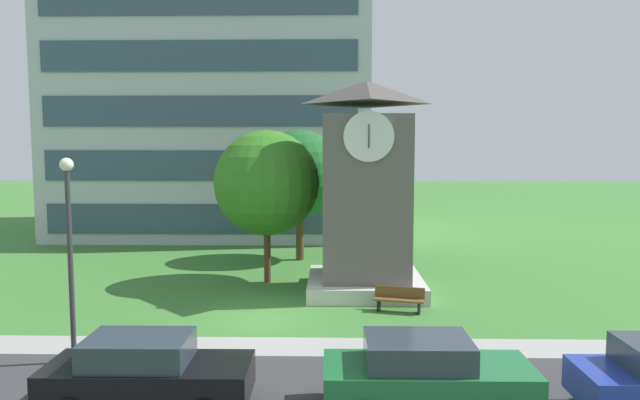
{
  "coord_description": "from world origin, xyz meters",
  "views": [
    {
      "loc": [
        2.4,
        -19.43,
        5.91
      ],
      "look_at": [
        1.87,
        4.76,
        3.67
      ],
      "focal_mm": 32.31,
      "sensor_mm": 36.0,
      "label": 1
    }
  ],
  "objects_px": {
    "street_lamp": "(69,236)",
    "parked_car_black": "(147,373)",
    "clock_tower": "(366,200)",
    "tree_streetside": "(300,174)",
    "parked_car_green": "(425,374)",
    "tree_near_tower": "(267,183)",
    "park_bench": "(399,299)"
  },
  "relations": [
    {
      "from": "park_bench",
      "to": "parked_car_black",
      "type": "height_order",
      "value": "parked_car_black"
    },
    {
      "from": "park_bench",
      "to": "tree_near_tower",
      "type": "bearing_deg",
      "value": 140.15
    },
    {
      "from": "park_bench",
      "to": "tree_near_tower",
      "type": "xyz_separation_m",
      "value": [
        -5.23,
        4.37,
        3.9
      ]
    },
    {
      "from": "park_bench",
      "to": "street_lamp",
      "type": "relative_size",
      "value": 0.33
    },
    {
      "from": "street_lamp",
      "to": "tree_streetside",
      "type": "bearing_deg",
      "value": 69.68
    },
    {
      "from": "street_lamp",
      "to": "parked_car_green",
      "type": "height_order",
      "value": "street_lamp"
    },
    {
      "from": "street_lamp",
      "to": "park_bench",
      "type": "bearing_deg",
      "value": 28.25
    },
    {
      "from": "clock_tower",
      "to": "tree_streetside",
      "type": "distance_m",
      "value": 7.26
    },
    {
      "from": "clock_tower",
      "to": "tree_near_tower",
      "type": "height_order",
      "value": "clock_tower"
    },
    {
      "from": "street_lamp",
      "to": "tree_streetside",
      "type": "distance_m",
      "value": 15.55
    },
    {
      "from": "tree_near_tower",
      "to": "parked_car_black",
      "type": "bearing_deg",
      "value": -96.19
    },
    {
      "from": "parked_car_green",
      "to": "tree_near_tower",
      "type": "bearing_deg",
      "value": 111.94
    },
    {
      "from": "tree_streetside",
      "to": "parked_car_green",
      "type": "xyz_separation_m",
      "value": [
        3.78,
        -17.28,
        -3.66
      ]
    },
    {
      "from": "clock_tower",
      "to": "tree_near_tower",
      "type": "xyz_separation_m",
      "value": [
        -4.18,
        1.46,
        0.61
      ]
    },
    {
      "from": "street_lamp",
      "to": "tree_near_tower",
      "type": "bearing_deg",
      "value": 65.79
    },
    {
      "from": "parked_car_black",
      "to": "parked_car_green",
      "type": "relative_size",
      "value": 0.98
    },
    {
      "from": "tree_streetside",
      "to": "parked_car_black",
      "type": "xyz_separation_m",
      "value": [
        -2.46,
        -17.34,
        -3.66
      ]
    },
    {
      "from": "street_lamp",
      "to": "parked_car_black",
      "type": "xyz_separation_m",
      "value": [
        2.93,
        -2.79,
        -2.64
      ]
    },
    {
      "from": "tree_streetside",
      "to": "parked_car_black",
      "type": "relative_size",
      "value": 1.48
    },
    {
      "from": "street_lamp",
      "to": "tree_near_tower",
      "type": "height_order",
      "value": "tree_near_tower"
    },
    {
      "from": "park_bench",
      "to": "parked_car_black",
      "type": "xyz_separation_m",
      "value": [
        -6.56,
        -7.89,
        0.4
      ]
    },
    {
      "from": "park_bench",
      "to": "tree_near_tower",
      "type": "distance_m",
      "value": 7.85
    },
    {
      "from": "clock_tower",
      "to": "park_bench",
      "type": "distance_m",
      "value": 4.51
    },
    {
      "from": "clock_tower",
      "to": "parked_car_green",
      "type": "relative_size",
      "value": 1.83
    },
    {
      "from": "park_bench",
      "to": "tree_streetside",
      "type": "relative_size",
      "value": 0.27
    },
    {
      "from": "street_lamp",
      "to": "parked_car_black",
      "type": "distance_m",
      "value": 4.83
    },
    {
      "from": "park_bench",
      "to": "tree_near_tower",
      "type": "relative_size",
      "value": 0.28
    },
    {
      "from": "tree_streetside",
      "to": "parked_car_black",
      "type": "height_order",
      "value": "tree_streetside"
    },
    {
      "from": "tree_streetside",
      "to": "parked_car_black",
      "type": "distance_m",
      "value": 17.89
    },
    {
      "from": "tree_near_tower",
      "to": "parked_car_black",
      "type": "xyz_separation_m",
      "value": [
        -1.33,
        -12.25,
        -3.5
      ]
    },
    {
      "from": "clock_tower",
      "to": "parked_car_black",
      "type": "height_order",
      "value": "clock_tower"
    },
    {
      "from": "street_lamp",
      "to": "parked_car_green",
      "type": "distance_m",
      "value": 9.92
    }
  ]
}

